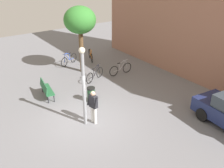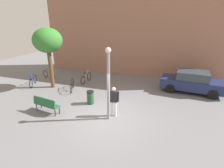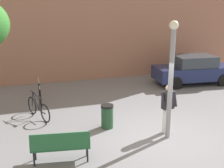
{
  "view_description": "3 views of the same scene",
  "coord_description": "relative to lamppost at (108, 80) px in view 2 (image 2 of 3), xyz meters",
  "views": [
    {
      "loc": [
        9.2,
        -5.01,
        6.93
      ],
      "look_at": [
        -0.39,
        1.73,
        1.29
      ],
      "focal_mm": 40.84,
      "sensor_mm": 36.0,
      "label": 1
    },
    {
      "loc": [
        3.0,
        -7.89,
        4.94
      ],
      "look_at": [
        -0.12,
        1.33,
        1.38
      ],
      "focal_mm": 28.1,
      "sensor_mm": 36.0,
      "label": 2
    },
    {
      "loc": [
        -4.06,
        -7.78,
        4.24
      ],
      "look_at": [
        -1.02,
        1.9,
        1.34
      ],
      "focal_mm": 45.37,
      "sensor_mm": 36.0,
      "label": 3
    }
  ],
  "objects": [
    {
      "name": "ground_plane",
      "position": [
        -0.22,
        0.24,
        -2.14
      ],
      "size": [
        36.0,
        36.0,
        0.0
      ],
      "primitive_type": "plane",
      "color": "slate"
    },
    {
      "name": "building_facade",
      "position": [
        -0.22,
        8.89,
        2.21
      ],
      "size": [
        17.74,
        2.0,
        8.7
      ],
      "primitive_type": "cube",
      "color": "#9E6B56",
      "rests_on": "ground_plane"
    },
    {
      "name": "lamppost",
      "position": [
        0.0,
        0.0,
        0.0
      ],
      "size": [
        0.28,
        0.28,
        3.76
      ],
      "color": "gray",
      "rests_on": "ground_plane"
    },
    {
      "name": "person_by_lamppost",
      "position": [
        0.16,
        0.36,
        -1.18
      ],
      "size": [
        0.62,
        0.37,
        1.67
      ],
      "color": "white",
      "rests_on": "ground_plane"
    },
    {
      "name": "park_bench",
      "position": [
        -3.54,
        -0.51,
        -1.6
      ],
      "size": [
        1.65,
        0.71,
        0.92
      ],
      "color": "#236038",
      "rests_on": "ground_plane"
    },
    {
      "name": "plaza_tree",
      "position": [
        -5.7,
        3.01,
        1.36
      ],
      "size": [
        2.09,
        2.09,
        4.46
      ],
      "color": "brown",
      "rests_on": "ground_plane"
    },
    {
      "name": "bicycle_silver",
      "position": [
        -3.76,
        4.88,
        -1.76
      ],
      "size": [
        0.08,
        1.81,
        0.97
      ],
      "color": "black",
      "rests_on": "ground_plane"
    },
    {
      "name": "bicycle_blue",
      "position": [
        -7.44,
        2.84,
        -1.76
      ],
      "size": [
        0.83,
        1.65,
        0.97
      ],
      "color": "black",
      "rests_on": "ground_plane"
    },
    {
      "name": "bicycle_orange",
      "position": [
        -7.3,
        4.62,
        -1.76
      ],
      "size": [
        1.71,
        0.7,
        0.97
      ],
      "color": "black",
      "rests_on": "ground_plane"
    },
    {
      "name": "bicycle_black",
      "position": [
        -3.94,
        2.94,
        -1.76
      ],
      "size": [
        0.74,
        1.69,
        0.97
      ],
      "color": "black",
      "rests_on": "ground_plane"
    },
    {
      "name": "parked_car_navy",
      "position": [
        4.41,
        5.41,
        -1.37
      ],
      "size": [
        4.34,
        2.12,
        1.55
      ],
      "color": "navy",
      "rests_on": "ground_plane"
    },
    {
      "name": "trash_bin",
      "position": [
        -1.68,
        1.32,
        -1.72
      ],
      "size": [
        0.44,
        0.44,
        0.84
      ],
      "color": "#234C2D",
      "rests_on": "ground_plane"
    }
  ]
}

